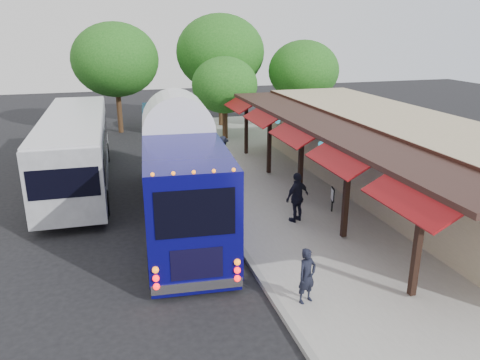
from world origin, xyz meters
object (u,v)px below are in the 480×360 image
object	(u,v)px
ped_a	(307,276)
sign_board	(333,196)
ped_b	(225,186)
city_bus	(76,147)
coach_bus	(179,166)
ped_d	(222,154)
ped_c	(297,197)

from	to	relation	value
ped_a	sign_board	world-z (taller)	ped_a
ped_a	ped_b	distance (m)	8.00
city_bus	coach_bus	bearing A→B (deg)	-52.02
ped_d	sign_board	size ratio (longest dim) A/B	1.82
city_bus	sign_board	bearing A→B (deg)	-33.65
city_bus	ped_b	xyz separation A→B (m)	(6.16, -4.87, -0.96)
ped_d	ped_c	bearing A→B (deg)	84.00
sign_board	coach_bus	bearing A→B (deg)	179.71
city_bus	ped_d	size ratio (longest dim) A/B	6.85
sign_board	ped_a	bearing A→B (deg)	-108.52
coach_bus	sign_board	bearing A→B (deg)	-9.49
ped_c	ped_d	bearing A→B (deg)	-105.12
ped_c	sign_board	xyz separation A→B (m)	(1.77, 0.49, -0.29)
coach_bus	ped_c	xyz separation A→B (m)	(4.22, -2.04, -1.02)
ped_a	ped_c	distance (m)	5.65
ped_c	ped_d	world-z (taller)	ped_c
ped_a	ped_d	bearing A→B (deg)	67.71
coach_bus	ped_b	size ratio (longest dim) A/B	8.26
coach_bus	city_bus	bearing A→B (deg)	131.63
ped_b	coach_bus	bearing A→B (deg)	16.09
ped_b	ped_a	bearing A→B (deg)	90.09
city_bus	ped_d	world-z (taller)	city_bus
ped_a	ped_d	distance (m)	12.61
city_bus	ped_a	bearing A→B (deg)	-62.28
coach_bus	sign_board	xyz separation A→B (m)	(6.00, -1.54, -1.31)
coach_bus	ped_a	world-z (taller)	coach_bus
ped_a	ped_c	size ratio (longest dim) A/B	0.81
city_bus	ped_c	distance (m)	11.28
ped_d	sign_board	distance (m)	7.39
ped_c	sign_board	size ratio (longest dim) A/B	1.93
ped_a	ped_b	size ratio (longest dim) A/B	1.03
ped_a	sign_board	distance (m)	6.89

